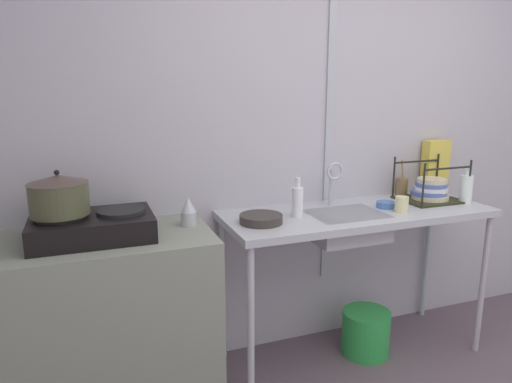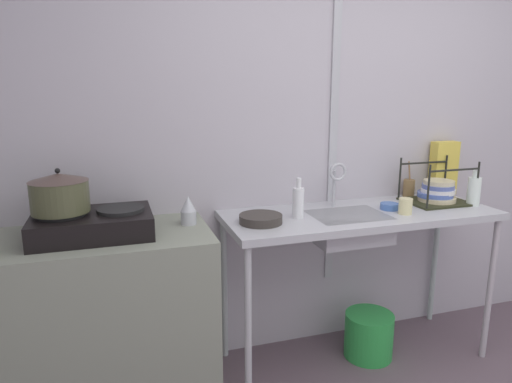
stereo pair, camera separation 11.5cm
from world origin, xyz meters
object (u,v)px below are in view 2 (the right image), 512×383
at_px(dish_rack, 437,193).
at_px(cereal_box, 443,168).
at_px(faucet, 337,177).
at_px(utensil_jar, 409,188).
at_px(pot_on_left_burner, 60,193).
at_px(bottle_by_sink, 298,202).
at_px(stove, 93,224).
at_px(percolator, 188,211).
at_px(bucket_on_floor, 369,335).
at_px(small_bowl_on_drainboard, 389,206).
at_px(frying_pan, 261,219).
at_px(sink_basin, 348,227).
at_px(cup_by_rack, 405,206).
at_px(bottle_by_rack, 474,191).

bearing_deg(dish_rack, cereal_box, 44.41).
distance_m(faucet, utensil_jar, 0.60).
bearing_deg(cereal_box, pot_on_left_burner, -174.65).
xyz_separation_m(faucet, bottle_by_sink, (-0.30, -0.13, -0.09)).
distance_m(stove, percolator, 0.47).
distance_m(stove, bucket_on_floor, 1.74).
height_order(cereal_box, utensil_jar, cereal_box).
xyz_separation_m(dish_rack, small_bowl_on_drainboard, (-0.37, -0.05, -0.04)).
height_order(percolator, bucket_on_floor, percolator).
distance_m(percolator, bucket_on_floor, 1.36).
bearing_deg(frying_pan, cereal_box, 11.13).
xyz_separation_m(percolator, dish_rack, (1.53, -0.01, -0.01)).
bearing_deg(frying_pan, dish_rack, 4.05).
bearing_deg(percolator, bottle_by_sink, -6.01).
relative_size(sink_basin, faucet, 1.56).
bearing_deg(cup_by_rack, stove, 175.97).
bearing_deg(cup_by_rack, utensil_jar, 51.98).
height_order(sink_basin, bottle_by_sink, bottle_by_sink).
xyz_separation_m(cereal_box, bucket_on_floor, (-0.65, -0.25, -0.95)).
xyz_separation_m(percolator, frying_pan, (0.36, -0.09, -0.05)).
bearing_deg(sink_basin, faucet, 88.02).
xyz_separation_m(bottle_by_sink, utensil_jar, (0.87, 0.24, -0.03)).
height_order(sink_basin, cereal_box, cereal_box).
distance_m(cup_by_rack, bucket_on_floor, 0.84).
relative_size(percolator, frying_pan, 0.66).
bearing_deg(utensil_jar, sink_basin, -155.52).
xyz_separation_m(frying_pan, bucket_on_floor, (0.70, 0.01, -0.80)).
xyz_separation_m(cup_by_rack, bucket_on_floor, (-0.13, 0.09, -0.82)).
relative_size(stove, dish_rack, 1.51).
bearing_deg(faucet, utensil_jar, 10.10).
bearing_deg(cup_by_rack, frying_pan, 174.62).
xyz_separation_m(faucet, frying_pan, (-0.52, -0.17, -0.16)).
relative_size(percolator, small_bowl_on_drainboard, 1.39).
relative_size(percolator, faucet, 0.55).
relative_size(faucet, bottle_by_rack, 1.26).
xyz_separation_m(stove, bottle_by_rack, (2.16, -0.07, 0.03)).
height_order(faucet, bottle_by_sink, faucet).
bearing_deg(frying_pan, bottle_by_sink, 8.19).
relative_size(sink_basin, cereal_box, 1.20).
bearing_deg(dish_rack, small_bowl_on_drainboard, -172.37).
distance_m(frying_pan, bucket_on_floor, 1.06).
distance_m(small_bowl_on_drainboard, bucket_on_floor, 0.80).
bearing_deg(utensil_jar, bucket_on_floor, -147.33).
distance_m(pot_on_left_burner, bottle_by_sink, 1.19).
height_order(dish_rack, bottle_by_sink, dish_rack).
bearing_deg(dish_rack, bottle_by_rack, -34.70).
relative_size(pot_on_left_burner, cereal_box, 0.75).
distance_m(faucet, cereal_box, 0.84).
relative_size(sink_basin, dish_rack, 1.16).
height_order(sink_basin, utensil_jar, utensil_jar).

